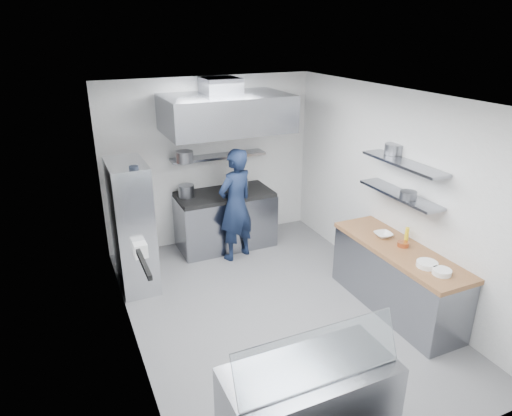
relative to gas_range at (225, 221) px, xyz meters
name	(u,v)px	position (x,y,z in m)	size (l,w,h in m)	color
floor	(274,310)	(-0.10, -2.10, -0.45)	(5.00, 5.00, 0.00)	slate
ceiling	(278,97)	(-0.10, -2.10, 2.35)	(5.00, 5.00, 0.00)	silver
wall_back	(210,162)	(-0.10, 0.40, 0.95)	(3.60, 0.02, 2.80)	white
wall_front	(423,328)	(-0.10, -4.60, 0.95)	(3.60, 0.02, 2.80)	white
wall_left	(126,240)	(-1.90, -2.10, 0.95)	(5.00, 0.02, 2.80)	white
wall_right	(393,193)	(1.70, -2.10, 0.95)	(5.00, 0.02, 2.80)	white
gas_range	(225,221)	(0.00, 0.00, 0.00)	(1.60, 0.80, 0.90)	gray
cooktop	(225,194)	(0.00, 0.00, 0.48)	(1.57, 0.78, 0.06)	black
stock_pot_left	(186,191)	(-0.63, 0.07, 0.61)	(0.25, 0.25, 0.20)	slate
stock_pot_mid	(237,187)	(0.17, -0.12, 0.63)	(0.38, 0.38, 0.24)	slate
over_range_shelf	(219,156)	(0.00, 0.24, 1.07)	(1.60, 0.30, 0.04)	gray
shelf_pot_a	(185,157)	(-0.63, 0.05, 1.18)	(0.27, 0.27, 0.18)	slate
extractor_hood	(226,113)	(0.00, -0.18, 1.85)	(1.90, 1.15, 0.55)	gray
hood_duct	(220,86)	(0.00, 0.05, 2.23)	(0.55, 0.55, 0.24)	slate
red_firebox	(136,170)	(-1.35, 0.34, 0.97)	(0.22, 0.10, 0.26)	red
chef	(236,205)	(0.01, -0.48, 0.46)	(0.66, 0.44, 1.82)	#111C35
wire_rack	(132,226)	(-1.63, -0.68, 0.48)	(0.50, 0.90, 1.85)	silver
rack_bin_a	(140,249)	(-1.63, -1.19, 0.35)	(0.17, 0.21, 0.19)	white
rack_bin_b	(131,204)	(-1.63, -0.78, 0.85)	(0.15, 0.19, 0.17)	yellow
rack_jar	(134,173)	(-1.58, -1.03, 1.35)	(0.12, 0.12, 0.18)	black
knife_strip	(144,264)	(-1.88, -3.00, 1.10)	(0.04, 0.55, 0.05)	black
prep_counter_base	(396,280)	(1.38, -2.70, -0.03)	(0.62, 2.00, 0.84)	gray
prep_counter_top	(400,250)	(1.38, -2.70, 0.42)	(0.65, 2.04, 0.06)	olive
plate_stack_a	(427,264)	(1.33, -3.21, 0.48)	(0.25, 0.25, 0.06)	white
plate_stack_b	(442,272)	(1.36, -3.42, 0.48)	(0.21, 0.21, 0.06)	white
copper_pan	(403,244)	(1.44, -2.68, 0.48)	(0.15, 0.15, 0.06)	#C06236
squeeze_bottle	(407,234)	(1.60, -2.56, 0.54)	(0.05, 0.05, 0.18)	yellow
mixing_bowl	(383,235)	(1.39, -2.35, 0.48)	(0.23, 0.23, 0.06)	white
wall_shelf_lower	(400,194)	(1.54, -2.40, 1.05)	(0.30, 1.30, 0.04)	gray
wall_shelf_upper	(404,163)	(1.54, -2.40, 1.47)	(0.30, 1.30, 0.04)	gray
shelf_pot_c	(408,195)	(1.48, -2.61, 1.12)	(0.21, 0.21, 0.10)	slate
shelf_pot_d	(394,149)	(1.66, -2.06, 1.56)	(0.25, 0.25, 0.14)	slate
display_case	(308,408)	(-0.76, -4.10, -0.03)	(1.50, 0.70, 0.85)	gray
display_glass	(319,357)	(-0.76, -4.22, 0.62)	(1.47, 0.02, 0.45)	silver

